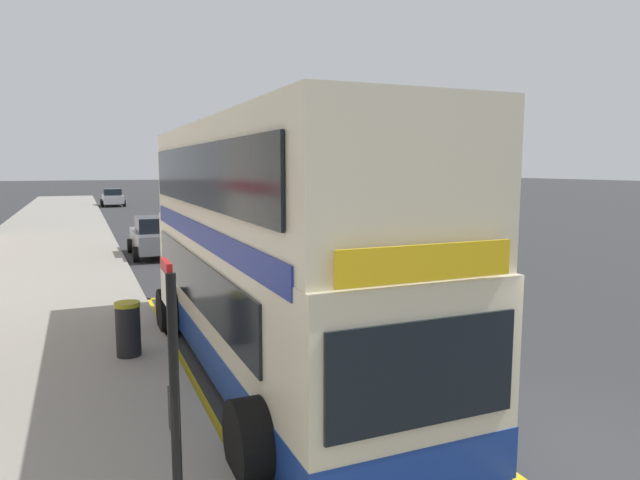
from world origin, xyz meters
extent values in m
plane|color=#333335|center=(0.00, 32.00, 0.00)|extent=(260.00, 260.00, 0.00)
cube|color=gray|center=(-7.00, 32.00, 0.07)|extent=(6.00, 76.00, 0.14)
cube|color=beige|center=(-2.45, 4.75, 1.35)|extent=(2.48, 10.10, 2.30)
cube|color=beige|center=(-2.45, 4.75, 3.45)|extent=(2.45, 9.90, 1.90)
cube|color=navy|center=(-2.45, 4.75, 0.50)|extent=(2.50, 10.12, 0.60)
cube|color=navy|center=(-2.45, 4.75, 2.52)|extent=(2.51, 9.29, 0.36)
cube|color=black|center=(-3.71, 5.15, 1.65)|extent=(0.04, 8.08, 0.90)
cube|color=black|center=(-3.71, 4.75, 3.50)|extent=(0.04, 8.89, 1.00)
cube|color=black|center=(-2.45, -0.32, 1.60)|extent=(2.18, 0.04, 1.10)
cube|color=yellow|center=(-2.45, -0.32, 2.72)|extent=(1.98, 0.04, 0.36)
cylinder|color=black|center=(-3.78, 1.11, 0.50)|extent=(0.56, 1.00, 1.00)
cylinder|color=black|center=(-1.12, 1.11, 0.50)|extent=(0.56, 1.00, 1.00)
cylinder|color=black|center=(-3.78, 7.53, 0.50)|extent=(0.56, 1.00, 1.00)
cylinder|color=black|center=(-1.12, 7.53, 0.50)|extent=(0.56, 1.00, 1.00)
cube|color=gold|center=(-3.92, 4.58, 0.01)|extent=(0.16, 13.05, 0.01)
cube|color=gold|center=(-0.95, 4.58, 0.01)|extent=(0.16, 13.05, 0.01)
cube|color=gold|center=(-2.43, 11.02, 0.01)|extent=(3.13, 0.16, 0.01)
cylinder|color=black|center=(-4.84, 0.02, 1.44)|extent=(0.09, 0.09, 2.60)
cube|color=silver|center=(-4.84, 0.27, 2.56)|extent=(0.05, 0.42, 0.30)
cube|color=red|center=(-4.84, 0.27, 2.76)|extent=(0.05, 0.42, 0.10)
cube|color=black|center=(-4.84, 0.12, 1.44)|extent=(0.06, 0.28, 0.40)
cube|color=#B2B5BA|center=(-2.66, 51.15, 0.66)|extent=(1.76, 4.20, 0.72)
cube|color=black|center=(-2.66, 51.05, 1.32)|extent=(1.52, 1.90, 0.60)
cylinder|color=black|center=(-3.59, 52.45, 0.30)|extent=(0.22, 0.60, 0.60)
cylinder|color=black|center=(-1.72, 52.45, 0.30)|extent=(0.22, 0.60, 0.60)
cylinder|color=black|center=(-3.59, 49.84, 0.30)|extent=(0.22, 0.60, 0.60)
cylinder|color=black|center=(-1.72, 49.84, 0.30)|extent=(0.22, 0.60, 0.60)
cube|color=maroon|center=(4.94, 50.13, 0.66)|extent=(1.76, 4.20, 0.72)
cube|color=black|center=(4.94, 50.03, 1.32)|extent=(1.52, 1.90, 0.60)
cylinder|color=black|center=(4.00, 51.43, 0.30)|extent=(0.22, 0.60, 0.60)
cylinder|color=black|center=(5.87, 51.43, 0.30)|extent=(0.22, 0.60, 0.60)
cylinder|color=black|center=(4.00, 48.83, 0.30)|extent=(0.22, 0.60, 0.60)
cylinder|color=black|center=(5.87, 48.83, 0.30)|extent=(0.22, 0.60, 0.60)
cube|color=slate|center=(-2.69, 18.93, 0.66)|extent=(1.76, 4.20, 0.72)
cube|color=black|center=(-2.69, 18.83, 1.32)|extent=(1.52, 1.90, 0.60)
cylinder|color=black|center=(-3.62, 20.24, 0.30)|extent=(0.22, 0.60, 0.60)
cylinder|color=black|center=(-1.75, 20.24, 0.30)|extent=(0.22, 0.60, 0.60)
cylinder|color=black|center=(-3.62, 17.63, 0.30)|extent=(0.22, 0.60, 0.60)
cylinder|color=black|center=(-1.75, 17.63, 0.30)|extent=(0.22, 0.60, 0.60)
cylinder|color=black|center=(-4.81, 5.90, 0.61)|extent=(0.45, 0.45, 0.94)
cylinder|color=#A5991E|center=(-4.81, 5.90, 1.12)|extent=(0.47, 0.47, 0.08)
camera|label=1|loc=(-5.53, -4.87, 3.64)|focal=31.68mm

